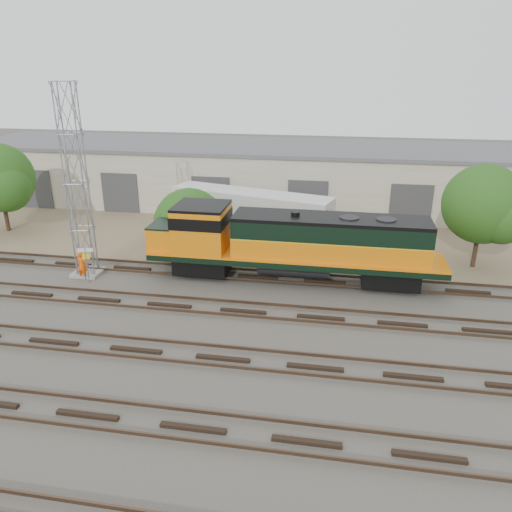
% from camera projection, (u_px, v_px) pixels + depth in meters
% --- Properties ---
extents(ground, '(140.00, 140.00, 0.00)m').
position_uv_depth(ground, '(237.00, 326.00, 24.47)').
color(ground, '#47423A').
rests_on(ground, ground).
extents(dirt_strip, '(80.00, 16.00, 0.02)m').
position_uv_depth(dirt_strip, '(278.00, 231.00, 38.24)').
color(dirt_strip, '#726047').
rests_on(dirt_strip, ground).
extents(tracks, '(80.00, 20.40, 0.28)m').
position_uv_depth(tracks, '(223.00, 358.00, 21.68)').
color(tracks, black).
rests_on(tracks, ground).
extents(warehouse, '(58.40, 10.40, 5.30)m').
position_uv_depth(warehouse, '(290.00, 176.00, 44.60)').
color(warehouse, beige).
rests_on(warehouse, ground).
extents(locomotive, '(17.13, 3.00, 4.12)m').
position_uv_depth(locomotive, '(289.00, 243.00, 28.82)').
color(locomotive, black).
rests_on(locomotive, tracks).
extents(signal_tower, '(1.65, 1.65, 11.18)m').
position_uv_depth(signal_tower, '(77.00, 187.00, 28.60)').
color(signal_tower, gray).
rests_on(signal_tower, ground).
extents(sign_post, '(0.87, 0.29, 2.18)m').
position_uv_depth(sign_post, '(86.00, 258.00, 28.84)').
color(sign_post, gray).
rests_on(sign_post, ground).
extents(worker, '(0.68, 0.48, 1.76)m').
position_uv_depth(worker, '(82.00, 265.00, 29.53)').
color(worker, '#EF520D').
rests_on(worker, ground).
extents(semi_trailer, '(11.98, 5.45, 3.62)m').
position_uv_depth(semi_trailer, '(254.00, 211.00, 35.37)').
color(semi_trailer, silver).
rests_on(semi_trailer, ground).
extents(dumpster_blue, '(2.04, 1.99, 1.50)m').
position_uv_depth(dumpster_blue, '(497.00, 228.00, 36.53)').
color(dumpster_blue, navy).
rests_on(dumpster_blue, ground).
extents(tree_west, '(5.35, 5.09, 6.66)m').
position_uv_depth(tree_west, '(1.00, 180.00, 36.78)').
color(tree_west, '#382619').
rests_on(tree_west, ground).
extents(tree_mid, '(5.00, 4.76, 4.76)m').
position_uv_depth(tree_mid, '(193.00, 227.00, 32.92)').
color(tree_mid, '#382619').
rests_on(tree_mid, ground).
extents(tree_east, '(5.07, 4.83, 6.52)m').
position_uv_depth(tree_east, '(488.00, 207.00, 29.98)').
color(tree_east, '#382619').
rests_on(tree_east, ground).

